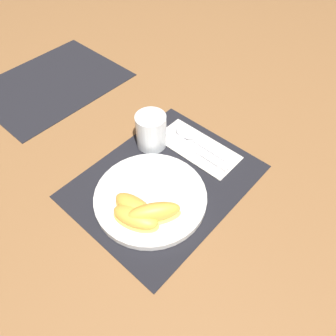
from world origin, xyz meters
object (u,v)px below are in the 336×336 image
at_px(plate, 151,197).
at_px(fork, 157,190).
at_px(knife, 195,149).
at_px(citrus_wedge_0, 135,207).
at_px(citrus_wedge_1, 136,217).
at_px(juice_glass, 151,132).
at_px(citrus_wedge_2, 153,213).
at_px(spoon, 192,138).

height_order(plate, fork, fork).
distance_m(knife, fork, 0.17).
xyz_separation_m(fork, citrus_wedge_0, (-0.07, -0.00, 0.01)).
xyz_separation_m(plate, citrus_wedge_1, (-0.07, -0.02, 0.02)).
bearing_deg(plate, juice_glass, 42.91).
bearing_deg(knife, juice_glass, 118.98).
distance_m(juice_glass, knife, 0.12).
height_order(citrus_wedge_0, citrus_wedge_1, same).
xyz_separation_m(juice_glass, fork, (-0.11, -0.12, -0.02)).
distance_m(citrus_wedge_1, citrus_wedge_2, 0.04).
distance_m(fork, citrus_wedge_2, 0.08).
xyz_separation_m(plate, fork, (0.02, -0.00, 0.01)).
xyz_separation_m(juice_glass, citrus_wedge_2, (-0.17, -0.17, -0.01)).
bearing_deg(spoon, citrus_wedge_1, -164.78).
bearing_deg(spoon, citrus_wedge_2, -158.35).
bearing_deg(knife, fork, -172.34).
height_order(juice_glass, citrus_wedge_0, juice_glass).
height_order(plate, citrus_wedge_0, citrus_wedge_0).
bearing_deg(citrus_wedge_1, juice_glass, 36.18).
bearing_deg(citrus_wedge_2, knife, 16.64).
relative_size(knife, citrus_wedge_2, 1.78).
xyz_separation_m(spoon, citrus_wedge_0, (-0.27, -0.06, 0.02)).
height_order(fork, citrus_wedge_2, citrus_wedge_2).
distance_m(plate, citrus_wedge_0, 0.06).
bearing_deg(juice_glass, knife, -61.02).
bearing_deg(citrus_wedge_2, juice_glass, 44.92).
bearing_deg(plate, citrus_wedge_2, -129.15).
bearing_deg(spoon, plate, -166.10).
relative_size(spoon, citrus_wedge_0, 1.61).
bearing_deg(spoon, juice_glass, 139.95).
relative_size(plate, citrus_wedge_1, 2.20).
distance_m(spoon, fork, 0.20).
xyz_separation_m(knife, citrus_wedge_2, (-0.23, -0.07, 0.03)).
bearing_deg(knife, plate, -173.81).
xyz_separation_m(spoon, fork, (-0.19, -0.06, 0.01)).
relative_size(citrus_wedge_1, citrus_wedge_2, 0.96).
height_order(spoon, citrus_wedge_1, citrus_wedge_1).
xyz_separation_m(knife, fork, (-0.17, -0.02, 0.01)).
distance_m(juice_glass, spoon, 0.11).
distance_m(knife, citrus_wedge_2, 0.24).
relative_size(spoon, citrus_wedge_2, 1.44).
relative_size(juice_glass, citrus_wedge_1, 0.80).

